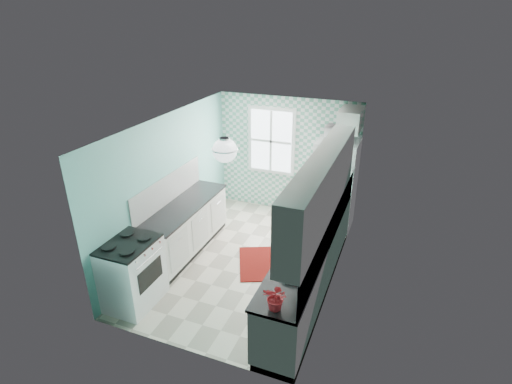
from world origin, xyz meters
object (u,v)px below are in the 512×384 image
at_px(microwave, 339,134).
at_px(stove, 132,272).
at_px(ceiling_light, 225,150).
at_px(potted_plant, 276,298).
at_px(fridge, 335,185).
at_px(sink, 326,210).
at_px(fruit_bowl, 292,275).

bearing_deg(microwave, stove, 56.94).
height_order(ceiling_light, potted_plant, ceiling_light).
relative_size(fridge, sink, 3.42).
xyz_separation_m(stove, sink, (2.40, 2.26, 0.40)).
bearing_deg(microwave, sink, 95.16).
bearing_deg(sink, fridge, 94.93).
xyz_separation_m(sink, microwave, (-0.09, 1.20, 1.02)).
distance_m(ceiling_light, microwave, 2.88).
xyz_separation_m(fridge, potted_plant, (0.09, -3.88, 0.19)).
height_order(potted_plant, microwave, microwave).
bearing_deg(microwave, fruit_bowl, 92.26).
bearing_deg(fridge, potted_plant, -84.98).
distance_m(ceiling_light, fruit_bowl, 1.90).
distance_m(ceiling_light, fridge, 3.18).
relative_size(ceiling_light, fridge, 0.19).
height_order(fruit_bowl, microwave, microwave).
bearing_deg(fruit_bowl, stove, -174.75).
relative_size(ceiling_light, stove, 0.34).
relative_size(ceiling_light, sink, 0.66).
relative_size(fruit_bowl, microwave, 0.57).
bearing_deg(fruit_bowl, fridge, 91.60).
xyz_separation_m(fridge, microwave, (0.00, 0.00, 1.05)).
bearing_deg(ceiling_light, potted_plant, -46.15).
xyz_separation_m(fruit_bowl, potted_plant, (0.00, -0.64, 0.13)).
bearing_deg(potted_plant, fridge, 91.33).
distance_m(stove, potted_plant, 2.50).
bearing_deg(microwave, potted_plant, 91.99).
bearing_deg(stove, potted_plant, -6.61).
bearing_deg(fridge, stove, -120.03).
height_order(stove, fruit_bowl, stove).
height_order(ceiling_light, sink, ceiling_light).
height_order(ceiling_light, microwave, ceiling_light).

